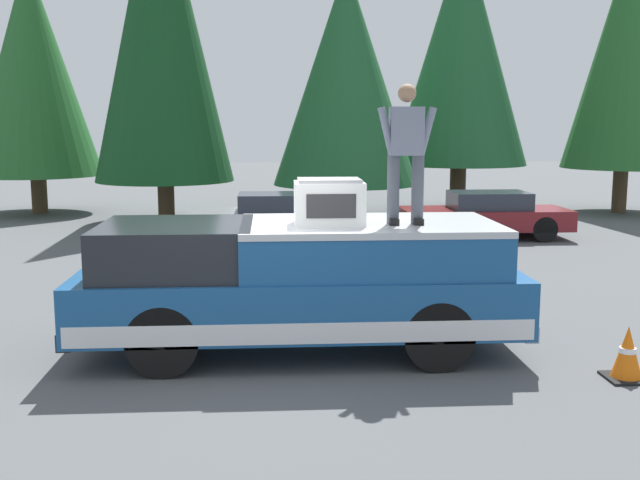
# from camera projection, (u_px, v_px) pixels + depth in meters

# --- Properties ---
(ground_plane) EXTENTS (90.00, 90.00, 0.00)m
(ground_plane) POSITION_uv_depth(u_px,v_px,m) (257.00, 359.00, 9.35)
(ground_plane) COLOR #4C4F51
(pickup_truck) EXTENTS (2.01, 5.54, 1.65)m
(pickup_truck) POSITION_uv_depth(u_px,v_px,m) (299.00, 284.00, 9.56)
(pickup_truck) COLOR navy
(pickup_truck) RESTS_ON ground
(compressor_unit) EXTENTS (0.65, 0.84, 0.56)m
(compressor_unit) POSITION_uv_depth(u_px,v_px,m) (329.00, 202.00, 9.25)
(compressor_unit) COLOR white
(compressor_unit) RESTS_ON pickup_truck
(person_on_truck_bed) EXTENTS (0.29, 0.72, 1.69)m
(person_on_truck_bed) POSITION_uv_depth(u_px,v_px,m) (406.00, 150.00, 9.18)
(person_on_truck_bed) COLOR #4C515B
(person_on_truck_bed) RESTS_ON pickup_truck
(parked_car_maroon) EXTENTS (1.64, 4.10, 1.16)m
(parked_car_maroon) POSITION_uv_depth(u_px,v_px,m) (485.00, 215.00, 18.93)
(parked_car_maroon) COLOR maroon
(parked_car_maroon) RESTS_ON ground
(parked_car_grey) EXTENTS (1.64, 4.10, 1.16)m
(parked_car_grey) POSITION_uv_depth(u_px,v_px,m) (275.00, 217.00, 18.49)
(parked_car_grey) COLOR gray
(parked_car_grey) RESTS_ON ground
(traffic_cone) EXTENTS (0.47, 0.47, 0.62)m
(traffic_cone) POSITION_uv_depth(u_px,v_px,m) (627.00, 355.00, 8.58)
(traffic_cone) COLOR black
(traffic_cone) RESTS_ON ground
(conifer_far_left) EXTENTS (3.77, 3.77, 8.72)m
(conifer_far_left) POSITION_uv_depth(u_px,v_px,m) (628.00, 50.00, 23.52)
(conifer_far_left) COLOR #4C3826
(conifer_far_left) RESTS_ON ground
(conifer_left) EXTENTS (4.30, 4.30, 8.76)m
(conifer_left) POSITION_uv_depth(u_px,v_px,m) (462.00, 50.00, 24.03)
(conifer_left) COLOR #4C3826
(conifer_left) RESTS_ON ground
(conifer_center_left) EXTENTS (4.29, 4.29, 7.36)m
(conifer_center_left) POSITION_uv_depth(u_px,v_px,m) (346.00, 77.00, 22.21)
(conifer_center_left) COLOR #4C3826
(conifer_center_left) RESTS_ON ground
(conifer_center_right) EXTENTS (3.93, 3.93, 10.01)m
(conifer_center_right) POSITION_uv_depth(u_px,v_px,m) (161.00, 24.00, 21.20)
(conifer_center_right) COLOR #4C3826
(conifer_center_right) RESTS_ON ground
(conifer_right) EXTENTS (4.02, 4.02, 7.83)m
(conifer_right) POSITION_uv_depth(u_px,v_px,m) (32.00, 68.00, 23.40)
(conifer_right) COLOR #4C3826
(conifer_right) RESTS_ON ground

